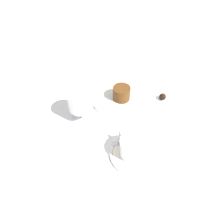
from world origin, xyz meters
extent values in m
plane|color=white|center=(0.00, 0.00, 0.00)|extent=(3.00, 3.00, 0.00)
cylinder|color=white|center=(0.00, -0.04, 0.01)|extent=(0.24, 0.24, 0.01)
torus|color=tan|center=(0.00, -0.04, 0.01)|extent=(0.22, 0.22, 0.00)
cylinder|color=white|center=(-0.22, 0.10, 0.01)|extent=(0.15, 0.15, 0.01)
torus|color=tan|center=(-0.22, 0.10, 0.01)|extent=(0.14, 0.14, 0.00)
cylinder|color=white|center=(-0.21, 0.10, 0.04)|extent=(0.09, 0.09, 0.06)
cylinder|color=#9E7A4C|center=(-0.21, 0.10, 0.04)|extent=(0.07, 0.07, 0.04)
torus|color=white|center=(-0.16, 0.10, 0.04)|extent=(0.04, 0.01, 0.04)
cube|color=silver|center=(-0.18, 0.08, 0.01)|extent=(0.05, 0.08, 0.00)
ellipsoid|color=silver|center=(-0.16, 0.13, 0.01)|extent=(0.02, 0.03, 0.00)
cylinder|color=silver|center=(0.01, 0.14, 0.00)|extent=(0.07, 0.07, 0.01)
cylinder|color=silver|center=(0.01, 0.14, 0.03)|extent=(0.01, 0.01, 0.04)
cylinder|color=silver|center=(0.01, 0.14, 0.08)|extent=(0.08, 0.08, 0.07)
cylinder|color=#470A14|center=(0.01, 0.14, 0.07)|extent=(0.07, 0.07, 0.04)
cube|color=silver|center=(-0.17, -0.04, 0.00)|extent=(0.04, 0.14, 0.01)
cube|color=silver|center=(-0.15, 0.06, 0.00)|extent=(0.03, 0.05, 0.01)
cylinder|color=#563314|center=(-0.02, -0.02, 0.04)|extent=(0.06, 0.06, 0.05)
sphere|color=black|center=(-0.11, -0.15, 0.01)|extent=(0.03, 0.03, 0.03)
camera|label=1|loc=(-0.45, 0.38, 0.55)|focal=35.00mm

